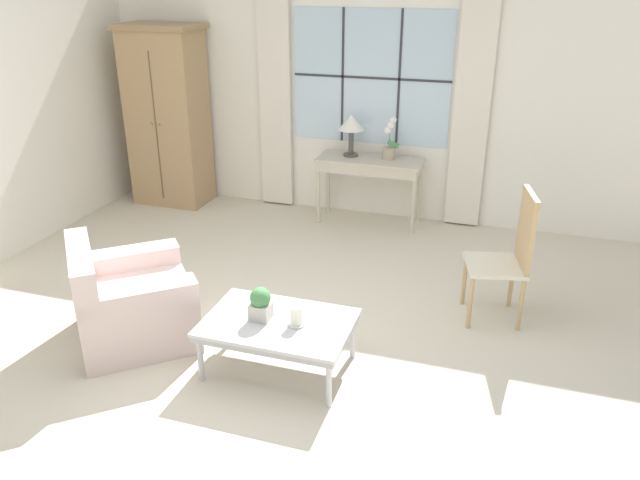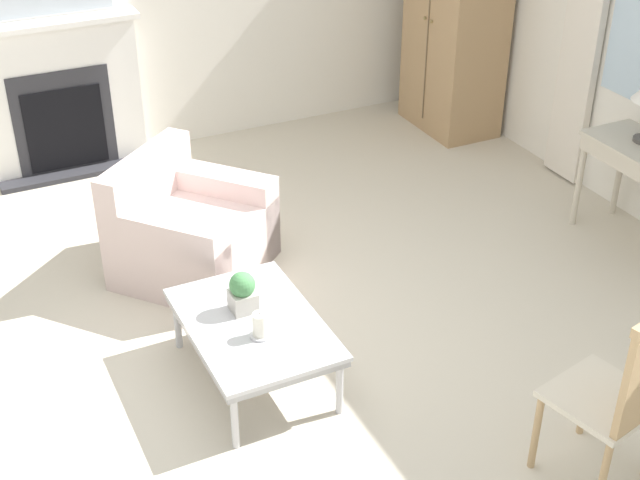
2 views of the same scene
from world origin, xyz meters
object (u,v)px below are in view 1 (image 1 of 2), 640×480
armchair_upholstered (131,305)px  potted_plant_small (261,303)px  table_lamp (351,125)px  potted_orchid (390,143)px  armoire (168,116)px  pillar_candle (296,317)px  console_table (370,167)px  coffee_table (278,326)px  side_chair_wooden (511,250)px

armchair_upholstered → potted_plant_small: (1.08, -0.05, 0.23)m
table_lamp → potted_orchid: size_ratio=0.98×
armoire → pillar_candle: armoire is taller
armchair_upholstered → pillar_candle: size_ratio=7.86×
console_table → pillar_candle: (0.21, -2.89, -0.18)m
table_lamp → pillar_candle: size_ratio=2.96×
table_lamp → armchair_upholstered: table_lamp is taller
armoire → potted_orchid: (2.58, 0.09, -0.13)m
table_lamp → coffee_table: (0.30, -2.93, -0.72)m
console_table → potted_plant_small: (-0.05, -2.89, -0.13)m
table_lamp → side_chair_wooden: size_ratio=0.42×
armchair_upholstered → side_chair_wooden: 2.91m
potted_orchid → side_chair_wooden: 2.21m
potted_orchid → potted_plant_small: size_ratio=1.95×
table_lamp → potted_orchid: potted_orchid is taller
side_chair_wooden → pillar_candle: bearing=-137.2°
coffee_table → pillar_candle: 0.17m
coffee_table → potted_plant_small: (-0.12, -0.00, 0.16)m
table_lamp → armchair_upholstered: (-0.90, -2.88, -0.78)m
potted_orchid → side_chair_wooden: bearing=-52.4°
side_chair_wooden → coffee_table: size_ratio=1.06×
armchair_upholstered → potted_orchid: bearing=65.5°
coffee_table → pillar_candle: bearing=-4.9°
coffee_table → table_lamp: bearing=95.8°
coffee_table → potted_orchid: bearing=87.7°
potted_plant_small → coffee_table: bearing=2.3°
armchair_upholstered → pillar_candle: 1.35m
armoire → armchair_upholstered: 3.16m
console_table → side_chair_wooden: size_ratio=1.05×
armchair_upholstered → console_table: bearing=68.3°
pillar_candle → coffee_table: bearing=175.1°
coffee_table → potted_plant_small: bearing=-177.7°
potted_orchid → coffee_table: 2.99m
console_table → armchair_upholstered: 3.07m
armoire → coffee_table: (2.46, -2.85, -0.68)m
armchair_upholstered → armoire: bearing=114.2°
console_table → coffee_table: size_ratio=1.12×
console_table → side_chair_wooden: side_chair_wooden is taller
console_table → potted_orchid: 0.33m
pillar_candle → side_chair_wooden: bearing=42.8°
table_lamp → potted_orchid: bearing=1.5°
potted_plant_small → armchair_upholstered: bearing=177.3°
side_chair_wooden → pillar_candle: 1.80m
armoire → console_table: bearing=0.8°
table_lamp → potted_plant_small: (0.18, -2.93, -0.56)m
armoire → console_table: (2.38, 0.03, -0.39)m
coffee_table → pillar_candle: size_ratio=6.64×
armoire → armchair_upholstered: (1.26, -2.80, -0.75)m
armoire → coffee_table: 3.82m
armoire → potted_plant_small: bearing=-50.7°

